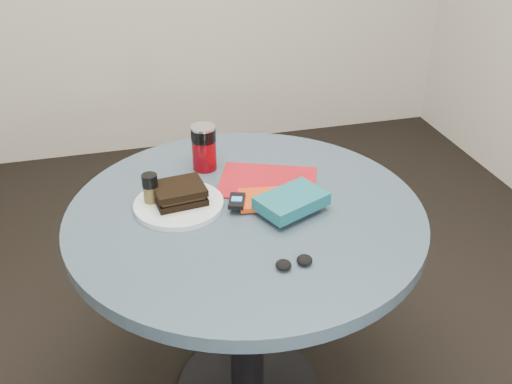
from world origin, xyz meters
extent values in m
cylinder|color=black|center=(0.00, 0.00, 0.37)|extent=(0.11, 0.11, 0.68)
cylinder|color=#334554|center=(0.00, 0.00, 0.73)|extent=(1.00, 1.00, 0.04)
cylinder|color=silver|center=(-0.18, 0.06, 0.76)|extent=(0.27, 0.27, 0.02)
cube|color=black|center=(-0.17, 0.06, 0.78)|extent=(0.15, 0.13, 0.02)
cube|color=#312112|center=(-0.17, 0.06, 0.79)|extent=(0.13, 0.11, 0.01)
cube|color=black|center=(-0.17, 0.06, 0.80)|extent=(0.15, 0.13, 0.02)
cylinder|color=maroon|center=(-0.07, 0.26, 0.80)|extent=(0.09, 0.09, 0.10)
cylinder|color=black|center=(-0.07, 0.26, 0.87)|extent=(0.09, 0.09, 0.04)
cylinder|color=silver|center=(-0.07, 0.26, 0.89)|extent=(0.09, 0.09, 0.01)
cylinder|color=#4E4421|center=(-0.25, 0.08, 0.78)|extent=(0.05, 0.05, 0.06)
cylinder|color=black|center=(-0.25, 0.08, 0.83)|extent=(0.05, 0.05, 0.04)
cube|color=maroon|center=(0.10, 0.12, 0.75)|extent=(0.35, 0.31, 0.01)
cube|color=#C0380F|center=(0.07, 0.01, 0.76)|extent=(0.18, 0.14, 0.01)
cube|color=#14555F|center=(0.12, -0.05, 0.79)|extent=(0.22, 0.18, 0.04)
cube|color=black|center=(-0.02, 0.01, 0.78)|extent=(0.06, 0.08, 0.01)
cube|color=blue|center=(-0.02, 0.01, 0.78)|extent=(0.04, 0.03, 0.00)
ellipsoid|color=black|center=(0.02, -0.28, 0.76)|extent=(0.04, 0.04, 0.02)
ellipsoid|color=black|center=(0.08, -0.28, 0.76)|extent=(0.04, 0.04, 0.02)
camera|label=1|loc=(-0.31, -1.31, 1.61)|focal=40.00mm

